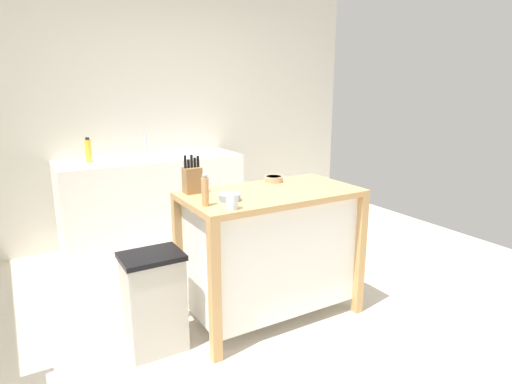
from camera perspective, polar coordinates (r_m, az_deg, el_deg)
ground_plane at (r=3.03m, az=-0.15°, el=-17.95°), size 5.92×5.92×0.00m
wall_back at (r=4.67m, az=-14.48°, el=9.87°), size 4.92×0.10×2.60m
kitchen_island at (r=3.01m, az=1.94°, el=-7.33°), size 1.18×0.63×0.91m
knife_block at (r=2.84m, az=-8.41°, el=1.69°), size 0.11×0.09×0.25m
bowl_ceramic_small at (r=3.15m, az=2.35°, el=1.75°), size 0.13×0.13×0.04m
bowl_stoneware_deep at (r=2.65m, az=-3.50°, el=-0.68°), size 0.13×0.13×0.04m
drinking_cup at (r=2.46m, az=-3.18°, el=-1.25°), size 0.07×0.07×0.09m
pepper_grinder at (r=2.53m, az=-6.73°, el=0.20°), size 0.04×0.04×0.20m
trash_bin at (r=2.79m, az=-13.31°, el=-13.93°), size 0.36×0.28×0.63m
sink_counter at (r=4.46m, az=-13.42°, el=-1.31°), size 1.75×0.60×0.90m
sink_faucet at (r=4.48m, az=-14.37°, el=6.03°), size 0.02×0.02×0.22m
bottle_spray_cleaner at (r=4.28m, az=-21.26°, el=5.11°), size 0.06×0.06×0.23m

